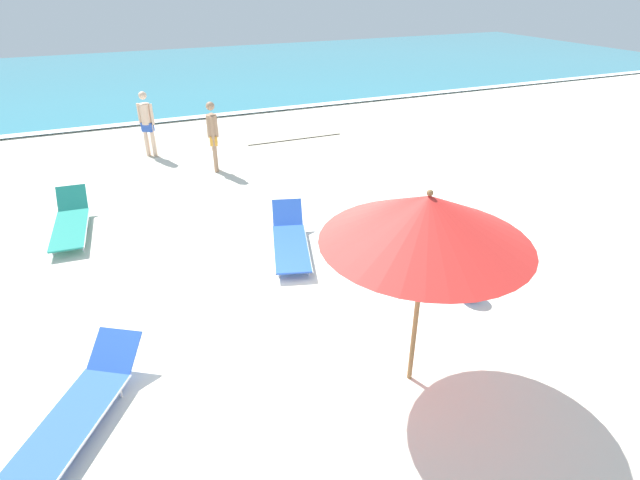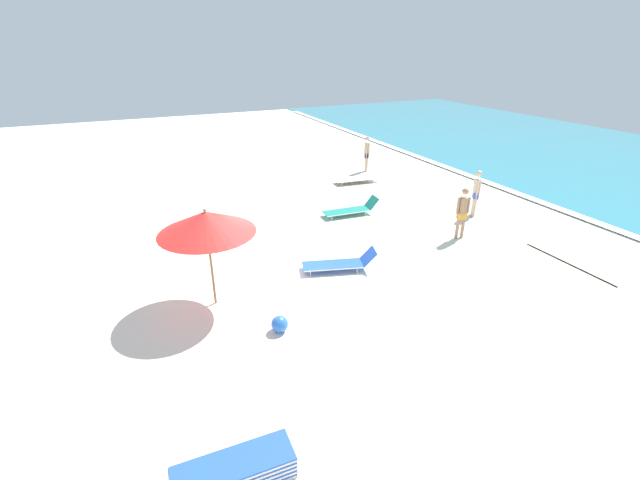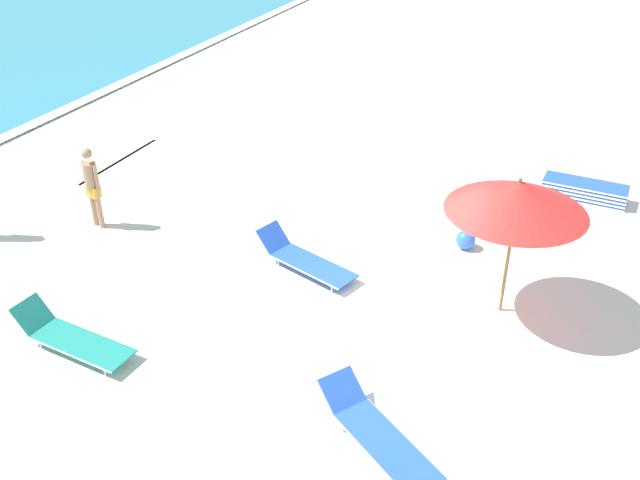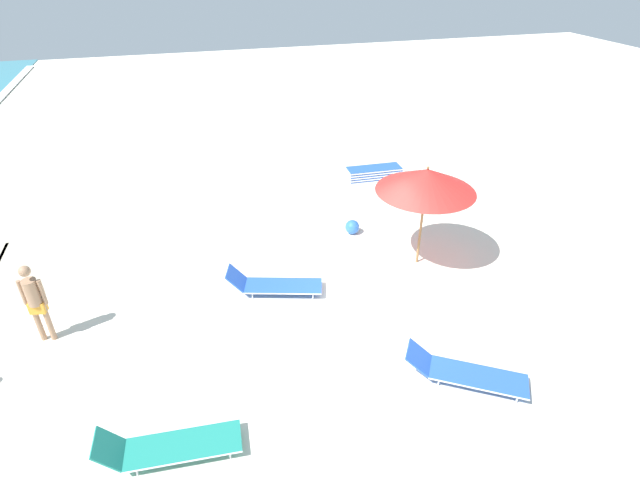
{
  "view_description": "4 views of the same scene",
  "coord_description": "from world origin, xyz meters",
  "px_view_note": "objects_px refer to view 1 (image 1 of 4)",
  "views": [
    {
      "loc": [
        -1.89,
        -5.72,
        4.54
      ],
      "look_at": [
        0.87,
        0.61,
        0.81
      ],
      "focal_mm": 28.0,
      "sensor_mm": 36.0,
      "label": 1
    },
    {
      "loc": [
        10.52,
        -3.28,
        6.09
      ],
      "look_at": [
        0.12,
        1.53,
        0.73
      ],
      "focal_mm": 24.0,
      "sensor_mm": 36.0,
      "label": 2
    },
    {
      "loc": [
        -9.48,
        -3.14,
        7.43
      ],
      "look_at": [
        0.27,
        1.29,
        1.07
      ],
      "focal_mm": 40.0,
      "sensor_mm": 36.0,
      "label": 3
    },
    {
      "loc": [
        -8.27,
        3.36,
        6.93
      ],
      "look_at": [
        0.92,
        0.72,
        1.14
      ],
      "focal_mm": 28.0,
      "sensor_mm": 36.0,
      "label": 4
    }
  ],
  "objects_px": {
    "beach_umbrella": "(427,220)",
    "sun_lounger_near_water_right": "(78,410)",
    "sun_lounger_near_water_left": "(290,240)",
    "beachgoer_shoreline_child": "(213,133)",
    "sun_lounger_beside_umbrella": "(70,222)",
    "beach_ball": "(470,289)",
    "beachgoer_strolling_adult": "(147,120)"
  },
  "relations": [
    {
      "from": "beachgoer_strolling_adult",
      "to": "beachgoer_shoreline_child",
      "type": "bearing_deg",
      "value": 161.41
    },
    {
      "from": "sun_lounger_near_water_left",
      "to": "beachgoer_shoreline_child",
      "type": "xyz_separation_m",
      "value": [
        -0.28,
        4.67,
        0.78
      ]
    },
    {
      "from": "sun_lounger_near_water_left",
      "to": "beachgoer_strolling_adult",
      "type": "bearing_deg",
      "value": 121.19
    },
    {
      "from": "sun_lounger_beside_umbrella",
      "to": "sun_lounger_near_water_left",
      "type": "xyz_separation_m",
      "value": [
        3.69,
        -2.4,
        -0.0
      ]
    },
    {
      "from": "beach_umbrella",
      "to": "sun_lounger_near_water_right",
      "type": "xyz_separation_m",
      "value": [
        -3.82,
        0.88,
        -2.02
      ]
    },
    {
      "from": "beach_umbrella",
      "to": "beachgoer_shoreline_child",
      "type": "distance_m",
      "value": 8.46
    },
    {
      "from": "sun_lounger_near_water_left",
      "to": "beachgoer_shoreline_child",
      "type": "bearing_deg",
      "value": 110.45
    },
    {
      "from": "beachgoer_shoreline_child",
      "to": "sun_lounger_beside_umbrella",
      "type": "bearing_deg",
      "value": 136.11
    },
    {
      "from": "beach_umbrella",
      "to": "beach_ball",
      "type": "xyz_separation_m",
      "value": [
        1.79,
        1.09,
        -2.03
      ]
    },
    {
      "from": "beach_umbrella",
      "to": "sun_lounger_near_water_left",
      "type": "bearing_deg",
      "value": 93.54
    },
    {
      "from": "sun_lounger_near_water_left",
      "to": "beachgoer_strolling_adult",
      "type": "distance_m",
      "value": 6.81
    },
    {
      "from": "sun_lounger_near_water_right",
      "to": "beach_ball",
      "type": "bearing_deg",
      "value": 35.02
    },
    {
      "from": "beach_umbrella",
      "to": "beachgoer_shoreline_child",
      "type": "bearing_deg",
      "value": 93.51
    },
    {
      "from": "beach_umbrella",
      "to": "sun_lounger_beside_umbrella",
      "type": "bearing_deg",
      "value": 122.82
    },
    {
      "from": "sun_lounger_near_water_left",
      "to": "beach_ball",
      "type": "height_order",
      "value": "sun_lounger_near_water_left"
    },
    {
      "from": "sun_lounger_near_water_right",
      "to": "sun_lounger_beside_umbrella",
      "type": "bearing_deg",
      "value": 123.96
    },
    {
      "from": "sun_lounger_near_water_right",
      "to": "beachgoer_shoreline_child",
      "type": "xyz_separation_m",
      "value": [
        3.31,
        7.48,
        0.79
      ]
    },
    {
      "from": "sun_lounger_beside_umbrella",
      "to": "beachgoer_shoreline_child",
      "type": "height_order",
      "value": "beachgoer_shoreline_child"
    },
    {
      "from": "sun_lounger_near_water_right",
      "to": "beachgoer_shoreline_child",
      "type": "height_order",
      "value": "beachgoer_shoreline_child"
    },
    {
      "from": "sun_lounger_near_water_right",
      "to": "beach_ball",
      "type": "relative_size",
      "value": 5.49
    },
    {
      "from": "beachgoer_shoreline_child",
      "to": "beachgoer_strolling_adult",
      "type": "height_order",
      "value": "same"
    },
    {
      "from": "beachgoer_shoreline_child",
      "to": "beach_ball",
      "type": "height_order",
      "value": "beachgoer_shoreline_child"
    },
    {
      "from": "sun_lounger_beside_umbrella",
      "to": "beach_ball",
      "type": "distance_m",
      "value": 7.59
    },
    {
      "from": "sun_lounger_near_water_right",
      "to": "beach_ball",
      "type": "distance_m",
      "value": 5.61
    },
    {
      "from": "beach_umbrella",
      "to": "sun_lounger_beside_umbrella",
      "type": "height_order",
      "value": "beach_umbrella"
    },
    {
      "from": "sun_lounger_beside_umbrella",
      "to": "beachgoer_shoreline_child",
      "type": "relative_size",
      "value": 1.24
    },
    {
      "from": "beach_umbrella",
      "to": "sun_lounger_near_water_left",
      "type": "xyz_separation_m",
      "value": [
        -0.23,
        3.68,
        -2.01
      ]
    },
    {
      "from": "beach_ball",
      "to": "beachgoer_shoreline_child",
      "type": "bearing_deg",
      "value": 107.57
    },
    {
      "from": "sun_lounger_near_water_left",
      "to": "beach_umbrella",
      "type": "bearing_deg",
      "value": -69.49
    },
    {
      "from": "beachgoer_shoreline_child",
      "to": "beachgoer_strolling_adult",
      "type": "relative_size",
      "value": 1.0
    },
    {
      "from": "sun_lounger_near_water_right",
      "to": "beach_ball",
      "type": "height_order",
      "value": "sun_lounger_near_water_right"
    },
    {
      "from": "beach_umbrella",
      "to": "sun_lounger_near_water_right",
      "type": "height_order",
      "value": "beach_umbrella"
    }
  ]
}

